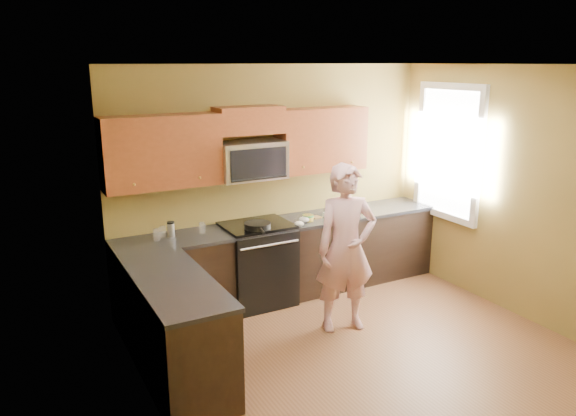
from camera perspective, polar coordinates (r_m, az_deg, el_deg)
floor at (r=5.43m, az=8.74°, el=-15.28°), size 4.00×4.00×0.00m
ceiling at (r=4.70m, az=10.08°, el=14.53°), size 4.00×4.00×0.00m
wall_back at (r=6.53m, az=-1.39°, el=2.88°), size 4.00×0.00×4.00m
wall_left at (r=4.04m, az=-13.85°, el=-5.30°), size 0.00×4.00×4.00m
wall_right at (r=6.29m, az=23.96°, el=1.10°), size 0.00×4.00×4.00m
cabinet_back_run at (r=6.53m, az=-0.13°, el=-5.43°), size 4.00×0.60×0.88m
cabinet_left_run at (r=5.01m, az=-11.63°, el=-12.44°), size 0.60×1.60×0.88m
countertop_back at (r=6.38m, az=-0.09°, el=-1.58°), size 4.00×0.62×0.04m
countertop_left at (r=4.82m, az=-11.80°, el=-7.55°), size 0.62×1.60×0.04m
stove at (r=6.33m, az=-3.23°, el=-5.80°), size 0.76×0.65×0.95m
microwave at (r=6.17m, az=-3.86°, el=3.07°), size 0.76×0.40×0.42m
upper_cab_left at (r=5.87m, az=-12.82°, el=2.11°), size 1.22×0.33×0.75m
upper_cab_right at (r=6.63m, az=3.43°, el=3.93°), size 1.12×0.33×0.75m
upper_cab_over_mw at (r=6.10m, az=-4.10°, el=9.12°), size 0.76×0.33×0.30m
window at (r=6.99m, az=16.39°, el=5.59°), size 0.06×1.06×1.66m
woman at (r=5.63m, az=6.07°, el=-4.22°), size 0.72×0.56×1.75m
frying_pan at (r=6.02m, az=-3.19°, el=-2.12°), size 0.40×0.56×0.07m
butter_tub at (r=6.40m, az=2.11°, el=-1.36°), size 0.15×0.15×0.09m
toast_slice at (r=6.53m, az=2.92°, el=-0.96°), size 0.13×0.13×0.01m
napkin_a at (r=6.17m, az=1.16°, el=-1.67°), size 0.13×0.13×0.06m
napkin_b at (r=6.34m, az=1.69°, el=-1.21°), size 0.12×0.14×0.07m
dish_towel at (r=6.63m, az=5.21°, el=-0.60°), size 0.36×0.33×0.05m
travel_mug at (r=5.95m, az=-12.06°, el=-2.96°), size 0.10×0.10×0.17m
glass_a at (r=5.94m, az=-12.94°, el=-2.42°), size 0.07×0.07×0.12m
glass_b at (r=5.86m, az=-13.54°, el=-2.72°), size 0.09×0.09×0.12m
glass_c at (r=5.99m, az=-8.96°, el=-2.07°), size 0.08×0.08×0.12m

